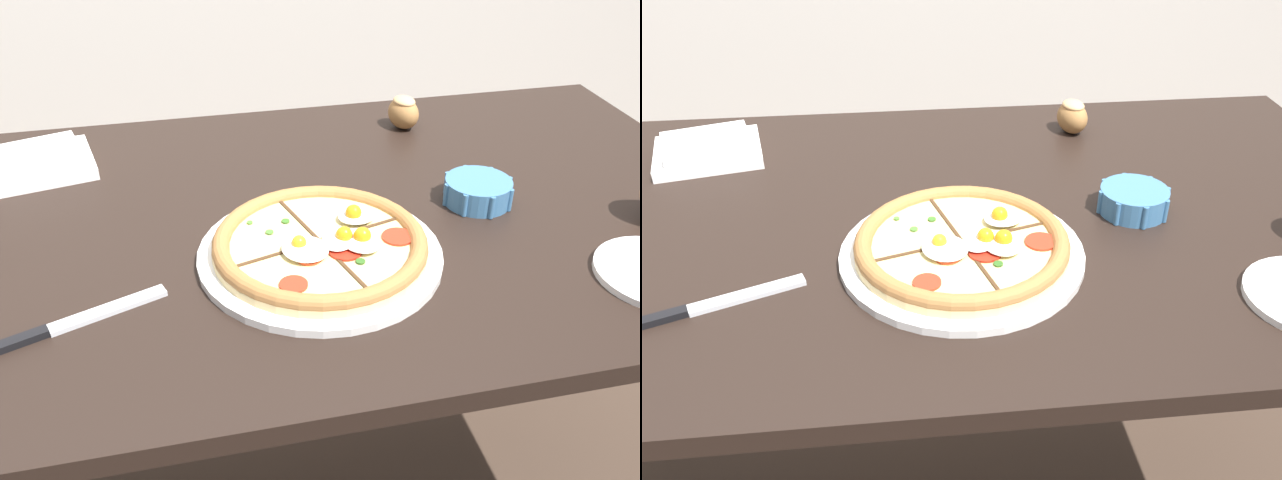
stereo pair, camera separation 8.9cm
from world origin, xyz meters
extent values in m
cube|color=black|center=(0.00, 0.00, 0.76)|extent=(1.54, 0.84, 0.03)
cube|color=black|center=(0.72, 0.37, 0.37)|extent=(0.06, 0.06, 0.74)
cylinder|color=white|center=(0.04, -0.13, 0.78)|extent=(0.35, 0.35, 0.01)
cylinder|color=#E5C684|center=(0.04, -0.13, 0.79)|extent=(0.30, 0.30, 0.01)
cylinder|color=#E0CC84|center=(0.04, -0.13, 0.80)|extent=(0.26, 0.26, 0.00)
torus|color=#A36B38|center=(0.04, -0.13, 0.80)|extent=(0.30, 0.30, 0.03)
cube|color=#472D19|center=(-0.03, -0.15, 0.80)|extent=(0.13, 0.04, 0.00)
cube|color=#472D19|center=(0.06, -0.19, 0.80)|extent=(0.04, 0.13, 0.00)
cube|color=#472D19|center=(0.10, -0.11, 0.80)|extent=(0.13, 0.04, 0.00)
cube|color=#472D19|center=(0.02, -0.07, 0.80)|extent=(0.04, 0.13, 0.00)
cylinder|color=red|center=(-0.02, -0.22, 0.80)|extent=(0.04, 0.04, 0.00)
cylinder|color=red|center=(0.07, -0.16, 0.80)|extent=(0.05, 0.05, 0.00)
cylinder|color=red|center=(0.01, -0.17, 0.80)|extent=(0.03, 0.03, 0.00)
cylinder|color=red|center=(0.15, -0.14, 0.80)|extent=(0.05, 0.05, 0.00)
ellipsoid|color=white|center=(0.06, -0.14, 0.81)|extent=(0.07, 0.08, 0.01)
sphere|color=orange|center=(0.07, -0.14, 0.81)|extent=(0.02, 0.02, 0.02)
ellipsoid|color=white|center=(0.10, -0.08, 0.81)|extent=(0.06, 0.06, 0.01)
sphere|color=orange|center=(0.10, -0.09, 0.81)|extent=(0.02, 0.02, 0.02)
ellipsoid|color=white|center=(0.09, -0.15, 0.81)|extent=(0.07, 0.08, 0.01)
sphere|color=orange|center=(0.09, -0.15, 0.81)|extent=(0.02, 0.02, 0.02)
ellipsoid|color=white|center=(0.01, -0.15, 0.81)|extent=(0.09, 0.09, 0.01)
sphere|color=#F4AD1E|center=(0.01, -0.15, 0.81)|extent=(0.02, 0.02, 0.02)
cylinder|color=#386B23|center=(0.00, -0.07, 0.80)|extent=(0.01, 0.01, 0.00)
cylinder|color=#2D5B1E|center=(0.08, -0.19, 0.80)|extent=(0.01, 0.01, 0.00)
cylinder|color=#2D5B1E|center=(0.07, -0.12, 0.80)|extent=(0.02, 0.02, 0.00)
cylinder|color=#477A2D|center=(-0.05, -0.06, 0.80)|extent=(0.01, 0.01, 0.00)
cylinder|color=#477A2D|center=(-0.03, -0.09, 0.80)|extent=(0.01, 0.01, 0.00)
cylinder|color=#386B23|center=(0.00, -0.15, 0.80)|extent=(0.01, 0.01, 0.00)
cylinder|color=#386B23|center=(0.00, -0.14, 0.80)|extent=(0.01, 0.01, 0.00)
cylinder|color=teal|center=(0.32, -0.03, 0.79)|extent=(0.11, 0.11, 0.04)
cylinder|color=#AD1423|center=(0.32, -0.03, 0.80)|extent=(0.09, 0.09, 0.02)
cylinder|color=teal|center=(0.37, -0.03, 0.79)|extent=(0.01, 0.01, 0.04)
cylinder|color=teal|center=(0.36, 0.01, 0.79)|extent=(0.01, 0.01, 0.04)
cylinder|color=teal|center=(0.32, 0.02, 0.79)|extent=(0.01, 0.01, 0.04)
cylinder|color=teal|center=(0.28, 0.01, 0.79)|extent=(0.01, 0.01, 0.04)
cylinder|color=teal|center=(0.27, -0.03, 0.79)|extent=(0.01, 0.01, 0.04)
cylinder|color=teal|center=(0.28, -0.07, 0.79)|extent=(0.01, 0.01, 0.04)
cylinder|color=teal|center=(0.32, -0.08, 0.79)|extent=(0.01, 0.01, 0.04)
cylinder|color=teal|center=(0.36, -0.07, 0.79)|extent=(0.01, 0.01, 0.04)
cube|color=white|center=(-0.39, 0.24, 0.78)|extent=(0.21, 0.19, 0.02)
cube|color=white|center=(-0.39, 0.24, 0.80)|extent=(0.18, 0.17, 0.02)
ellipsoid|color=#A3703D|center=(0.30, 0.28, 0.80)|extent=(0.07, 0.08, 0.06)
ellipsoid|color=tan|center=(0.30, 0.28, 0.83)|extent=(0.05, 0.06, 0.02)
cube|color=silver|center=(-0.25, -0.19, 0.78)|extent=(0.15, 0.07, 0.01)
cube|color=black|center=(-0.37, -0.24, 0.78)|extent=(0.11, 0.05, 0.01)
camera|label=1|loc=(-0.13, -0.90, 1.32)|focal=38.00mm
camera|label=2|loc=(-0.05, -0.92, 1.32)|focal=38.00mm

